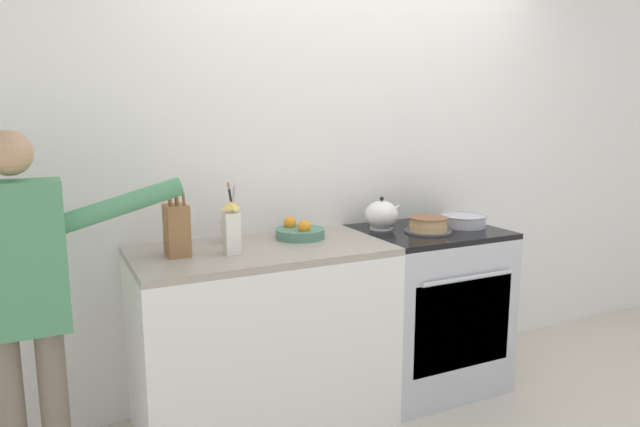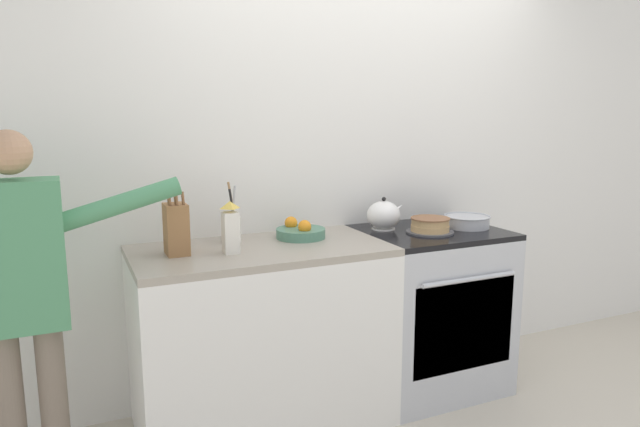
# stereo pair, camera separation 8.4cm
# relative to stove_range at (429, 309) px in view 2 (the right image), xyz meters

# --- Properties ---
(ground_plane) EXTENTS (16.00, 16.00, 0.00)m
(ground_plane) POSITION_rel_stove_range_xyz_m (-0.31, -0.32, -0.46)
(ground_plane) COLOR beige
(wall_back) EXTENTS (8.00, 0.04, 2.60)m
(wall_back) POSITION_rel_stove_range_xyz_m (-0.31, 0.35, 0.84)
(wall_back) COLOR silver
(wall_back) RESTS_ON ground_plane
(counter_cabinet) EXTENTS (1.24, 0.65, 0.93)m
(counter_cabinet) POSITION_rel_stove_range_xyz_m (-1.01, 0.00, -0.00)
(counter_cabinet) COLOR white
(counter_cabinet) RESTS_ON ground_plane
(stove_range) EXTENTS (0.77, 0.68, 0.93)m
(stove_range) POSITION_rel_stove_range_xyz_m (0.00, 0.00, 0.00)
(stove_range) COLOR #B7BABF
(stove_range) RESTS_ON ground_plane
(layer_cake) EXTENTS (0.26, 0.26, 0.08)m
(layer_cake) POSITION_rel_stove_range_xyz_m (-0.06, -0.06, 0.50)
(layer_cake) COLOR #4C4C51
(layer_cake) RESTS_ON stove_range
(tea_kettle) EXTENTS (0.23, 0.19, 0.18)m
(tea_kettle) POSITION_rel_stove_range_xyz_m (-0.24, 0.13, 0.54)
(tea_kettle) COLOR white
(tea_kettle) RESTS_ON stove_range
(mixing_bowl) EXTENTS (0.26, 0.26, 0.07)m
(mixing_bowl) POSITION_rel_stove_range_xyz_m (0.22, -0.02, 0.50)
(mixing_bowl) COLOR #B7BABF
(mixing_bowl) RESTS_ON stove_range
(knife_block) EXTENTS (0.10, 0.14, 0.33)m
(knife_block) POSITION_rel_stove_range_xyz_m (-1.40, 0.03, 0.58)
(knife_block) COLOR olive
(knife_block) RESTS_ON counter_cabinet
(utensil_crock) EXTENTS (0.10, 0.10, 0.31)m
(utensil_crock) POSITION_rel_stove_range_xyz_m (-1.11, 0.16, 0.54)
(utensil_crock) COLOR silver
(utensil_crock) RESTS_ON counter_cabinet
(fruit_bowl) EXTENTS (0.26, 0.26, 0.10)m
(fruit_bowl) POSITION_rel_stove_range_xyz_m (-0.75, 0.12, 0.49)
(fruit_bowl) COLOR #4C7F66
(fruit_bowl) RESTS_ON counter_cabinet
(milk_carton) EXTENTS (0.07, 0.07, 0.25)m
(milk_carton) POSITION_rel_stove_range_xyz_m (-1.17, -0.05, 0.58)
(milk_carton) COLOR white
(milk_carton) RESTS_ON counter_cabinet
(person_baker) EXTENTS (0.89, 0.20, 1.51)m
(person_baker) POSITION_rel_stove_range_xyz_m (-2.04, -0.13, 0.43)
(person_baker) COLOR #7A6B5B
(person_baker) RESTS_ON ground_plane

